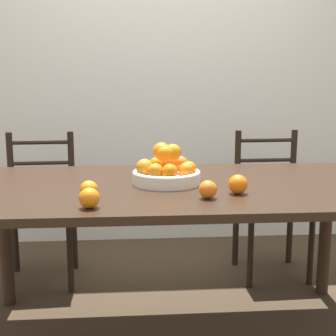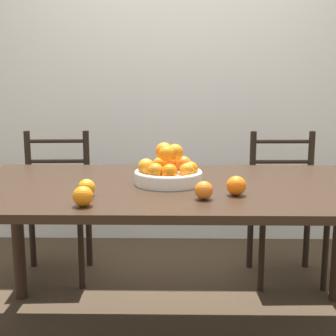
# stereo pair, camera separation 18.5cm
# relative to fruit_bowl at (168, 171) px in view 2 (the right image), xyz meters

# --- Properties ---
(wall_back) EXTENTS (8.00, 0.06, 2.60)m
(wall_back) POSITION_rel_fruit_bowl_xyz_m (0.05, 1.48, 0.47)
(wall_back) COLOR silver
(wall_back) RESTS_ON ground_plane
(dining_table) EXTENTS (1.98, 1.01, 0.77)m
(dining_table) POSITION_rel_fruit_bowl_xyz_m (0.05, -0.02, -0.14)
(dining_table) COLOR black
(dining_table) RESTS_ON ground_plane
(fruit_bowl) EXTENTS (0.32, 0.32, 0.19)m
(fruit_bowl) POSITION_rel_fruit_bowl_xyz_m (0.00, 0.00, 0.00)
(fruit_bowl) COLOR silver
(fruit_bowl) RESTS_ON dining_table
(orange_loose_0) EXTENTS (0.07, 0.07, 0.07)m
(orange_loose_0) POSITION_rel_fruit_bowl_xyz_m (0.15, -0.29, -0.02)
(orange_loose_0) COLOR orange
(orange_loose_0) RESTS_ON dining_table
(orange_loose_1) EXTENTS (0.07, 0.07, 0.07)m
(orange_loose_1) POSITION_rel_fruit_bowl_xyz_m (-0.33, -0.25, -0.02)
(orange_loose_1) COLOR orange
(orange_loose_1) RESTS_ON dining_table
(orange_loose_2) EXTENTS (0.08, 0.08, 0.08)m
(orange_loose_2) POSITION_rel_fruit_bowl_xyz_m (0.29, -0.22, -0.02)
(orange_loose_2) COLOR orange
(orange_loose_2) RESTS_ON dining_table
(orange_loose_3) EXTENTS (0.08, 0.08, 0.08)m
(orange_loose_3) POSITION_rel_fruit_bowl_xyz_m (-0.32, -0.41, -0.02)
(orange_loose_3) COLOR orange
(orange_loose_3) RESTS_ON dining_table
(chair_left) EXTENTS (0.44, 0.42, 0.92)m
(chair_left) POSITION_rel_fruit_bowl_xyz_m (-0.73, 0.75, -0.38)
(chair_left) COLOR black
(chair_left) RESTS_ON ground_plane
(chair_right) EXTENTS (0.43, 0.41, 0.92)m
(chair_right) POSITION_rel_fruit_bowl_xyz_m (0.73, 0.75, -0.38)
(chair_right) COLOR black
(chair_right) RESTS_ON ground_plane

